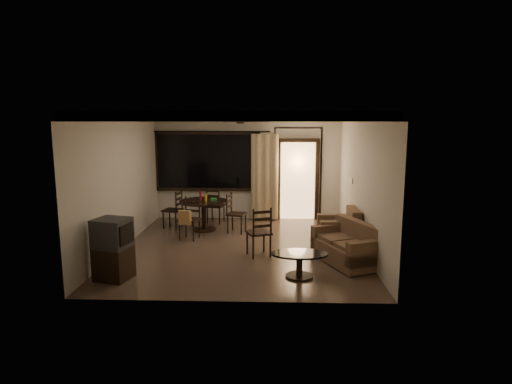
{
  "coord_description": "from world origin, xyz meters",
  "views": [
    {
      "loc": [
        0.61,
        -8.77,
        2.68
      ],
      "look_at": [
        0.31,
        0.2,
        1.17
      ],
      "focal_mm": 30.0,
      "sensor_mm": 36.0,
      "label": 1
    }
  ],
  "objects_px": {
    "armchair": "(341,232)",
    "tv_cabinet": "(113,249)",
    "dining_chair_west": "(173,217)",
    "dining_chair_east": "(236,221)",
    "dining_chair_north": "(216,212)",
    "sofa": "(349,247)",
    "coffee_table": "(299,261)",
    "dining_table": "(204,207)",
    "side_chair": "(259,241)",
    "dining_chair_south": "(189,226)"
  },
  "relations": [
    {
      "from": "dining_table",
      "to": "dining_chair_east",
      "type": "bearing_deg",
      "value": -13.98
    },
    {
      "from": "dining_chair_west",
      "to": "dining_chair_north",
      "type": "xyz_separation_m",
      "value": [
        1.0,
        0.56,
        0.0
      ]
    },
    {
      "from": "dining_chair_west",
      "to": "side_chair",
      "type": "relative_size",
      "value": 0.95
    },
    {
      "from": "dining_chair_north",
      "to": "tv_cabinet",
      "type": "relative_size",
      "value": 0.9
    },
    {
      "from": "dining_chair_west",
      "to": "coffee_table",
      "type": "distance_m",
      "value": 4.45
    },
    {
      "from": "sofa",
      "to": "coffee_table",
      "type": "distance_m",
      "value": 1.26
    },
    {
      "from": "dining_chair_east",
      "to": "armchair",
      "type": "height_order",
      "value": "dining_chair_east"
    },
    {
      "from": "dining_chair_east",
      "to": "dining_chair_south",
      "type": "relative_size",
      "value": 1.0
    },
    {
      "from": "dining_chair_east",
      "to": "armchair",
      "type": "bearing_deg",
      "value": -103.16
    },
    {
      "from": "dining_chair_north",
      "to": "armchair",
      "type": "height_order",
      "value": "dining_chair_north"
    },
    {
      "from": "dining_chair_east",
      "to": "coffee_table",
      "type": "bearing_deg",
      "value": -141.8
    },
    {
      "from": "dining_chair_west",
      "to": "armchair",
      "type": "xyz_separation_m",
      "value": [
        3.93,
        -1.58,
        0.06
      ]
    },
    {
      "from": "dining_table",
      "to": "sofa",
      "type": "distance_m",
      "value": 3.91
    },
    {
      "from": "dining_table",
      "to": "dining_chair_south",
      "type": "height_order",
      "value": "dining_table"
    },
    {
      "from": "dining_chair_east",
      "to": "tv_cabinet",
      "type": "xyz_separation_m",
      "value": [
        -1.84,
        -3.13,
        0.25
      ]
    },
    {
      "from": "armchair",
      "to": "coffee_table",
      "type": "distance_m",
      "value": 2.01
    },
    {
      "from": "dining_chair_west",
      "to": "sofa",
      "type": "height_order",
      "value": "dining_chair_west"
    },
    {
      "from": "dining_chair_east",
      "to": "sofa",
      "type": "distance_m",
      "value": 3.15
    },
    {
      "from": "dining_chair_north",
      "to": "tv_cabinet",
      "type": "xyz_separation_m",
      "value": [
        -1.22,
        -4.09,
        0.25
      ]
    },
    {
      "from": "dining_chair_west",
      "to": "dining_chair_south",
      "type": "relative_size",
      "value": 1.0
    },
    {
      "from": "dining_table",
      "to": "dining_chair_south",
      "type": "distance_m",
      "value": 0.9
    },
    {
      "from": "dining_chair_east",
      "to": "tv_cabinet",
      "type": "distance_m",
      "value": 3.64
    },
    {
      "from": "dining_chair_east",
      "to": "side_chair",
      "type": "xyz_separation_m",
      "value": [
        0.6,
        -1.79,
        0.02
      ]
    },
    {
      "from": "sofa",
      "to": "side_chair",
      "type": "bearing_deg",
      "value": 145.36
    },
    {
      "from": "dining_chair_east",
      "to": "armchair",
      "type": "xyz_separation_m",
      "value": [
        2.31,
        -1.18,
        0.06
      ]
    },
    {
      "from": "dining_chair_west",
      "to": "coffee_table",
      "type": "relative_size",
      "value": 0.97
    },
    {
      "from": "dining_chair_north",
      "to": "tv_cabinet",
      "type": "bearing_deg",
      "value": 87.33
    },
    {
      "from": "sofa",
      "to": "dining_chair_west",
      "type": "bearing_deg",
      "value": 123.98
    },
    {
      "from": "dining_chair_north",
      "to": "sofa",
      "type": "distance_m",
      "value": 4.27
    },
    {
      "from": "sofa",
      "to": "armchair",
      "type": "relative_size",
      "value": 1.91
    },
    {
      "from": "dining_table",
      "to": "dining_chair_east",
      "type": "xyz_separation_m",
      "value": [
        0.81,
        -0.2,
        -0.3
      ]
    },
    {
      "from": "dining_chair_west",
      "to": "dining_chair_north",
      "type": "height_order",
      "value": "same"
    },
    {
      "from": "dining_chair_west",
      "to": "armchair",
      "type": "relative_size",
      "value": 1.13
    },
    {
      "from": "coffee_table",
      "to": "side_chair",
      "type": "xyz_separation_m",
      "value": [
        -0.73,
        1.14,
        0.01
      ]
    },
    {
      "from": "armchair",
      "to": "tv_cabinet",
      "type": "bearing_deg",
      "value": -153.77
    },
    {
      "from": "dining_chair_west",
      "to": "dining_chair_south",
      "type": "distance_m",
      "value": 1.2
    },
    {
      "from": "dining_chair_south",
      "to": "sofa",
      "type": "bearing_deg",
      "value": -10.5
    },
    {
      "from": "armchair",
      "to": "coffee_table",
      "type": "xyz_separation_m",
      "value": [
        -0.98,
        -1.75,
        -0.06
      ]
    },
    {
      "from": "armchair",
      "to": "side_chair",
      "type": "height_order",
      "value": "side_chair"
    },
    {
      "from": "dining_chair_west",
      "to": "sofa",
      "type": "distance_m",
      "value": 4.68
    },
    {
      "from": "dining_table",
      "to": "dining_chair_north",
      "type": "bearing_deg",
      "value": 76.22
    },
    {
      "from": "tv_cabinet",
      "to": "armchair",
      "type": "xyz_separation_m",
      "value": [
        4.15,
        1.95,
        -0.19
      ]
    },
    {
      "from": "sofa",
      "to": "armchair",
      "type": "bearing_deg",
      "value": 66.77
    },
    {
      "from": "tv_cabinet",
      "to": "dining_chair_north",
      "type": "bearing_deg",
      "value": 87.81
    },
    {
      "from": "dining_chair_west",
      "to": "coffee_table",
      "type": "height_order",
      "value": "dining_chair_west"
    },
    {
      "from": "sofa",
      "to": "dining_chair_east",
      "type": "bearing_deg",
      "value": 114.03
    },
    {
      "from": "dining_table",
      "to": "armchair",
      "type": "height_order",
      "value": "dining_table"
    },
    {
      "from": "dining_table",
      "to": "armchair",
      "type": "xyz_separation_m",
      "value": [
        3.12,
        -1.38,
        -0.24
      ]
    },
    {
      "from": "dining_chair_south",
      "to": "side_chair",
      "type": "height_order",
      "value": "side_chair"
    },
    {
      "from": "armchair",
      "to": "coffee_table",
      "type": "bearing_deg",
      "value": -118.21
    }
  ]
}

